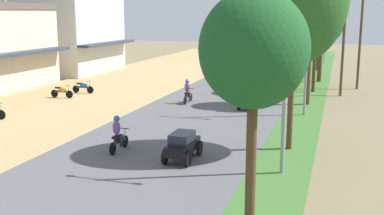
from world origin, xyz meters
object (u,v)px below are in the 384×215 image
(median_tree_third, at_px, (311,10))
(utility_pole_far, at_px, (344,38))
(streetlamp_mid, at_px, (308,38))
(utility_pole_near, at_px, (361,32))
(median_tree_fourth, at_px, (317,20))
(motorbike_ahead_third, at_px, (218,76))
(motorbike_ahead_second, at_px, (188,92))
(car_van_white, at_px, (250,94))
(median_tree_fifth, at_px, (322,26))
(parked_motorbike_fifth, at_px, (62,91))
(parked_motorbike_sixth, at_px, (83,87))
(median_tree_nearest, at_px, (254,51))
(car_sedan_black, at_px, (183,145))
(car_hatchback_yellow, at_px, (276,75))
(motorbike_foreground_rider, at_px, (118,135))
(streetlamp_near, at_px, (286,59))
(streetlamp_far, at_px, (326,24))

(median_tree_third, height_order, utility_pole_far, utility_pole_far)
(streetlamp_mid, distance_m, utility_pole_near, 12.22)
(median_tree_fourth, bearing_deg, median_tree_third, -91.27)
(utility_pole_near, xyz_separation_m, motorbike_ahead_third, (-11.90, 0.48, -4.05))
(median_tree_third, relative_size, motorbike_ahead_second, 4.32)
(median_tree_fourth, distance_m, car_van_white, 9.85)
(median_tree_fifth, xyz_separation_m, utility_pole_far, (1.88, -6.92, -0.68))
(streetlamp_mid, bearing_deg, median_tree_fourth, 89.91)
(motorbike_ahead_second, distance_m, motorbike_ahead_third, 10.84)
(parked_motorbike_fifth, relative_size, parked_motorbike_sixth, 1.00)
(median_tree_nearest, bearing_deg, motorbike_ahead_third, 106.06)
(median_tree_nearest, distance_m, median_tree_fourth, 25.74)
(streetlamp_mid, bearing_deg, motorbike_ahead_third, 124.95)
(median_tree_fifth, xyz_separation_m, car_sedan_black, (-4.36, -25.52, -4.29))
(streetlamp_mid, height_order, utility_pole_far, utility_pole_far)
(median_tree_third, height_order, utility_pole_near, utility_pole_near)
(parked_motorbike_fifth, distance_m, motorbike_ahead_second, 9.42)
(utility_pole_far, relative_size, motorbike_ahead_second, 4.63)
(car_hatchback_yellow, relative_size, motorbike_foreground_rider, 1.11)
(streetlamp_near, bearing_deg, median_tree_third, 90.42)
(median_tree_third, distance_m, motorbike_ahead_third, 13.44)
(car_hatchback_yellow, xyz_separation_m, motorbike_ahead_second, (-4.47, -11.30, 0.11))
(parked_motorbike_fifth, distance_m, streetlamp_mid, 17.77)
(median_tree_fourth, distance_m, median_tree_fifth, 5.98)
(streetlamp_far, xyz_separation_m, motorbike_foreground_rider, (-7.28, -42.02, -3.93))
(utility_pole_near, bearing_deg, utility_pole_far, -108.53)
(parked_motorbike_fifth, height_order, car_van_white, car_van_white)
(utility_pole_near, bearing_deg, motorbike_ahead_third, 177.68)
(utility_pole_far, xyz_separation_m, motorbike_ahead_third, (-10.62, 4.32, -3.78))
(motorbike_ahead_second, bearing_deg, motorbike_ahead_third, 93.53)
(median_tree_fourth, xyz_separation_m, utility_pole_far, (2.05, -0.97, -1.27))
(streetlamp_far, distance_m, car_van_white, 31.14)
(utility_pole_far, bearing_deg, streetlamp_mid, -104.66)
(streetlamp_near, bearing_deg, median_tree_nearest, -91.76)
(car_van_white, xyz_separation_m, motorbike_foreground_rider, (-3.79, -11.31, -0.17))
(streetlamp_near, height_order, car_van_white, streetlamp_near)
(car_hatchback_yellow, height_order, motorbike_foreground_rider, motorbike_foreground_rider)
(streetlamp_near, xyz_separation_m, motorbike_ahead_third, (-8.55, 23.25, -3.88))
(median_tree_nearest, bearing_deg, median_tree_third, 89.79)
(utility_pole_far, xyz_separation_m, car_sedan_black, (-6.24, -18.60, -3.61))
(motorbike_foreground_rider, xyz_separation_m, motorbike_ahead_second, (-0.60, 11.81, 0.00))
(median_tree_third, bearing_deg, parked_motorbike_sixth, -178.19)
(motorbike_ahead_third, bearing_deg, utility_pole_near, -2.32)
(streetlamp_near, bearing_deg, motorbike_ahead_third, 110.19)
(median_tree_nearest, relative_size, motorbike_foreground_rider, 3.72)
(car_hatchback_yellow, bearing_deg, car_van_white, -90.41)
(median_tree_fourth, height_order, car_van_white, median_tree_fourth)
(median_tree_fifth, bearing_deg, car_hatchback_yellow, -149.57)
(streetlamp_mid, distance_m, motorbike_foreground_rider, 13.27)
(parked_motorbike_fifth, height_order, median_tree_nearest, median_tree_nearest)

